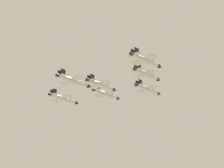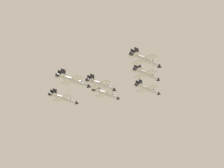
% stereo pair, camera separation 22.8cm
% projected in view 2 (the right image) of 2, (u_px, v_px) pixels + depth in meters
% --- Properties ---
extents(jet_lead, '(10.61, 15.61, 3.58)m').
position_uv_depth(jet_lead, '(148.00, 89.00, 202.03)').
color(jet_lead, '#9EA3A8').
extents(jet_left_wingman, '(10.46, 15.42, 3.54)m').
position_uv_depth(jet_left_wingman, '(106.00, 94.00, 199.79)').
color(jet_left_wingman, '#9EA3A8').
extents(jet_right_wingman, '(10.36, 15.39, 3.51)m').
position_uv_depth(jet_right_wingman, '(147.00, 74.00, 184.49)').
color(jet_right_wingman, '#9EA3A8').
extents(jet_left_outer, '(10.53, 15.62, 3.57)m').
position_uv_depth(jet_left_outer, '(64.00, 99.00, 197.61)').
color(jet_left_outer, '#9EA3A8').
extents(jet_right_outer, '(10.80, 15.75, 3.62)m').
position_uv_depth(jet_right_outer, '(146.00, 60.00, 166.32)').
color(jet_right_outer, '#9EA3A8').
extents(jet_slot_rear, '(10.36, 15.20, 3.49)m').
position_uv_depth(jet_slot_rear, '(101.00, 85.00, 181.31)').
color(jet_slot_rear, '#9EA3A8').
extents(jet_trailing, '(10.77, 15.80, 3.63)m').
position_uv_depth(jet_trailing, '(74.00, 81.00, 171.17)').
color(jet_trailing, '#9EA3A8').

